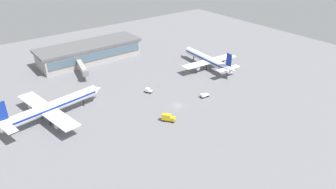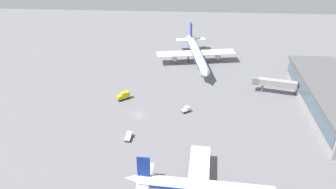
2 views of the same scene
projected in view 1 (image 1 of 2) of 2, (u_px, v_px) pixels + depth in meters
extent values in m
plane|color=slate|center=(178.00, 106.00, 146.48)|extent=(288.00, 288.00, 0.00)
cube|color=#9E9993|center=(90.00, 53.00, 195.31)|extent=(61.01, 20.35, 9.22)
cube|color=#4C6070|center=(97.00, 56.00, 187.40)|extent=(58.57, 0.30, 4.74)
cube|color=#59595B|center=(89.00, 45.00, 192.87)|extent=(63.45, 21.16, 1.58)
cylinder|color=white|center=(208.00, 59.00, 184.65)|extent=(6.99, 38.68, 4.23)
cone|color=white|center=(187.00, 50.00, 199.84)|extent=(4.31, 4.51, 4.02)
cone|color=white|center=(232.00, 70.00, 169.17)|extent=(3.76, 5.52, 3.39)
cube|color=navy|center=(208.00, 59.00, 184.51)|extent=(6.96, 37.15, 0.76)
cube|color=white|center=(210.00, 61.00, 183.43)|extent=(36.90, 8.77, 0.38)
cylinder|color=#A5A8AD|center=(196.00, 67.00, 179.14)|extent=(2.68, 5.16, 2.33)
cylinder|color=#A5A8AD|center=(223.00, 60.00, 189.08)|extent=(2.68, 5.16, 2.33)
cube|color=white|center=(228.00, 68.00, 171.63)|extent=(14.83, 4.49, 0.30)
cube|color=navy|center=(229.00, 60.00, 169.28)|extent=(0.72, 3.72, 6.77)
cylinder|color=black|center=(194.00, 58.00, 196.30)|extent=(0.51, 0.51, 2.96)
cylinder|color=black|center=(206.00, 68.00, 182.40)|extent=(0.51, 0.51, 2.96)
cylinder|color=black|center=(215.00, 66.00, 185.69)|extent=(0.51, 0.51, 2.96)
cylinder|color=white|center=(51.00, 107.00, 133.87)|extent=(43.55, 11.72, 4.77)
cone|color=white|center=(97.00, 89.00, 148.76)|extent=(5.44, 5.24, 4.53)
cube|color=navy|center=(51.00, 106.00, 133.70)|extent=(41.85, 11.54, 0.86)
cube|color=white|center=(47.00, 110.00, 132.69)|extent=(13.51, 41.76, 0.43)
cylinder|color=#A5A8AD|center=(35.00, 104.00, 140.47)|extent=(5.99, 3.50, 2.62)
cylinder|color=#A5A8AD|center=(62.00, 123.00, 126.46)|extent=(5.99, 3.50, 2.62)
cube|color=white|center=(4.00, 124.00, 121.07)|extent=(6.50, 16.88, 0.34)
cube|color=navy|center=(1.00, 111.00, 118.42)|extent=(4.19, 1.18, 7.63)
cylinder|color=black|center=(83.00, 103.00, 145.53)|extent=(0.57, 0.57, 3.34)
cylinder|color=black|center=(41.00, 115.00, 135.83)|extent=(0.57, 0.57, 3.34)
cylinder|color=black|center=(50.00, 122.00, 131.20)|extent=(0.57, 0.57, 3.34)
cube|color=black|center=(149.00, 92.00, 157.85)|extent=(3.34, 3.72, 0.30)
cube|color=white|center=(148.00, 90.00, 157.61)|extent=(2.57, 2.55, 1.60)
cube|color=#3F596B|center=(146.00, 89.00, 157.71)|extent=(1.38, 0.94, 0.90)
cube|color=white|center=(151.00, 91.00, 157.40)|extent=(2.36, 2.21, 0.50)
cylinder|color=black|center=(146.00, 92.00, 157.46)|extent=(0.69, 0.83, 0.80)
cylinder|color=black|center=(148.00, 91.00, 159.04)|extent=(0.69, 0.83, 0.80)
cylinder|color=black|center=(150.00, 93.00, 156.79)|extent=(0.69, 0.83, 0.80)
cylinder|color=black|center=(152.00, 91.00, 158.38)|extent=(0.69, 0.83, 0.80)
cube|color=black|center=(168.00, 120.00, 134.25)|extent=(4.92, 5.60, 0.30)
cube|color=gold|center=(173.00, 119.00, 133.37)|extent=(2.60, 2.58, 1.60)
cube|color=#3F596B|center=(175.00, 118.00, 133.04)|extent=(1.31, 1.04, 0.90)
cube|color=gold|center=(166.00, 117.00, 133.79)|extent=(3.82, 4.17, 2.60)
cylinder|color=black|center=(173.00, 120.00, 134.68)|extent=(0.73, 0.82, 0.80)
cylinder|color=black|center=(172.00, 122.00, 133.06)|extent=(0.73, 0.82, 0.80)
cylinder|color=black|center=(165.00, 119.00, 135.59)|extent=(0.73, 0.82, 0.80)
cylinder|color=black|center=(163.00, 121.00, 133.96)|extent=(0.73, 0.82, 0.80)
cube|color=black|center=(205.00, 96.00, 153.74)|extent=(4.53, 2.22, 0.30)
cube|color=white|center=(203.00, 95.00, 152.77)|extent=(1.94, 2.03, 1.20)
cube|color=#3F596B|center=(201.00, 95.00, 152.26)|extent=(0.20, 1.60, 0.67)
cube|color=white|center=(206.00, 95.00, 153.97)|extent=(2.73, 2.09, 0.60)
cylinder|color=black|center=(203.00, 98.00, 152.36)|extent=(0.82, 0.36, 0.80)
cylinder|color=black|center=(201.00, 96.00, 153.77)|extent=(0.82, 0.36, 0.80)
cylinder|color=black|center=(208.00, 96.00, 153.85)|extent=(0.82, 0.36, 0.80)
cylinder|color=black|center=(206.00, 95.00, 155.26)|extent=(0.82, 0.36, 0.80)
cube|color=#9E9993|center=(82.00, 67.00, 174.26)|extent=(6.14, 17.00, 2.80)
cylinder|color=slate|center=(85.00, 76.00, 171.06)|extent=(0.90, 0.90, 3.80)
cube|color=slate|center=(85.00, 73.00, 166.70)|extent=(3.56, 3.01, 3.08)
cone|color=#EA590C|center=(159.00, 85.00, 165.25)|extent=(0.44, 0.44, 0.60)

